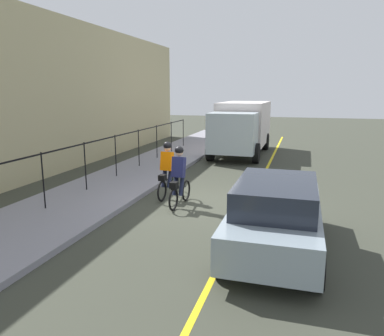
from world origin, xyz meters
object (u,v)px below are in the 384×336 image
at_px(cyclist_lead, 167,170).
at_px(patrol_sedan, 276,214).
at_px(cyclist_follow, 179,177).
at_px(box_truck_background, 242,126).

relative_size(cyclist_lead, patrol_sedan, 0.41).
bearing_deg(cyclist_follow, box_truck_background, 1.35).
height_order(cyclist_lead, cyclist_follow, same).
xyz_separation_m(cyclist_follow, patrol_sedan, (-2.42, -2.98, -0.09)).
bearing_deg(cyclist_lead, patrol_sedan, -128.51).
xyz_separation_m(cyclist_lead, patrol_sedan, (-3.20, -3.64, -0.09)).
distance_m(cyclist_lead, patrol_sedan, 4.84).
bearing_deg(cyclist_lead, box_truck_background, -2.82).
bearing_deg(box_truck_background, patrol_sedan, 12.77).
bearing_deg(box_truck_background, cyclist_lead, -5.24).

